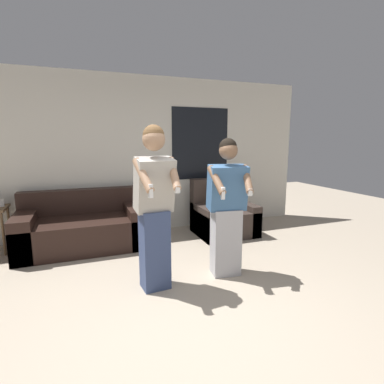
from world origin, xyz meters
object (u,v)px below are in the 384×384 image
object	(u,v)px
couch	(84,228)
armchair	(223,216)
person_left	(155,207)
person_right	(227,208)

from	to	relation	value
couch	armchair	bearing A→B (deg)	-3.91
armchair	person_left	distance (m)	2.27
armchair	person_left	xyz separation A→B (m)	(-1.58, -1.51, 0.61)
armchair	person_right	bearing A→B (deg)	-115.40
armchair	person_right	xyz separation A→B (m)	(-0.70, -1.46, 0.51)
couch	person_left	world-z (taller)	person_left
person_left	person_right	world-z (taller)	person_left
couch	person_right	bearing A→B (deg)	-45.41
armchair	couch	bearing A→B (deg)	176.09
person_right	person_left	bearing A→B (deg)	-176.93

